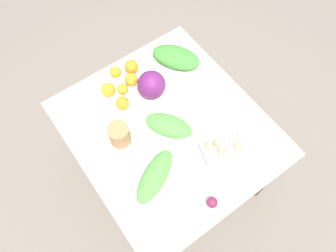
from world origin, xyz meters
TOP-DOWN VIEW (x-y plane):
  - ground_plane at (0.00, 0.00)m, footprint 8.00×8.00m
  - dining_table at (0.00, 0.00)m, footprint 1.11×1.00m
  - cabbage_purple at (0.24, -0.06)m, footprint 0.16×0.16m
  - egg_carton at (-0.29, -0.17)m, footprint 0.19×0.29m
  - paper_bag at (0.09, 0.25)m, footprint 0.12×0.12m
  - greens_bunch_chard at (0.34, -0.31)m, footprint 0.34×0.30m
  - greens_bunch_dandelion at (-0.20, 0.22)m, footprint 0.25×0.33m
  - greens_bunch_kale at (-0.01, 0.00)m, footprint 0.29×0.26m
  - beet_root at (-0.47, 0.07)m, footprint 0.06×0.06m
  - orange_0 at (0.38, 0.15)m, footprint 0.08×0.08m
  - orange_1 at (0.36, -0.00)m, footprint 0.08×0.08m
  - orange_2 at (0.47, 0.05)m, footprint 0.07×0.07m
  - orange_3 at (0.26, 0.13)m, footprint 0.08×0.08m
  - orange_4 at (0.44, -0.05)m, footprint 0.08×0.08m
  - orange_5 at (0.34, 0.07)m, footprint 0.06×0.06m

SIDE VIEW (x-z plane):
  - ground_plane at x=0.00m, z-range 0.00..0.00m
  - dining_table at x=0.00m, z-range 0.28..1.05m
  - beet_root at x=-0.47m, z-range 0.77..0.83m
  - orange_5 at x=0.34m, z-range 0.77..0.84m
  - orange_2 at x=0.47m, z-range 0.77..0.84m
  - greens_bunch_dandelion at x=-0.20m, z-range 0.77..0.84m
  - greens_bunch_kale at x=-0.01m, z-range 0.77..0.85m
  - orange_1 at x=0.36m, z-range 0.77..0.85m
  - orange_3 at x=0.26m, z-range 0.77..0.85m
  - orange_0 at x=0.38m, z-range 0.77..0.85m
  - orange_4 at x=0.44m, z-range 0.77..0.86m
  - egg_carton at x=-0.29m, z-range 0.77..0.86m
  - greens_bunch_chard at x=0.34m, z-range 0.77..0.86m
  - paper_bag at x=0.09m, z-range 0.77..0.90m
  - cabbage_purple at x=0.24m, z-range 0.77..0.93m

